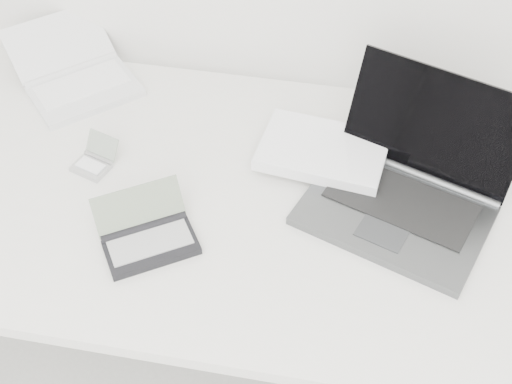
% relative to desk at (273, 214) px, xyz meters
% --- Properties ---
extents(desk, '(1.60, 0.80, 0.73)m').
position_rel_desk_xyz_m(desk, '(0.00, 0.00, 0.00)').
color(desk, white).
rests_on(desk, ground).
extents(laptop_large, '(0.55, 0.44, 0.24)m').
position_rel_desk_xyz_m(laptop_large, '(0.21, 0.07, 0.09)').
color(laptop_large, '#515356').
rests_on(laptop_large, desk).
extents(netbook_open_white, '(0.39, 0.39, 0.10)m').
position_rel_desk_xyz_m(netbook_open_white, '(-0.54, 0.29, 0.07)').
color(netbook_open_white, white).
rests_on(netbook_open_white, desk).
extents(pda_silver, '(0.10, 0.11, 0.06)m').
position_rel_desk_xyz_m(pda_silver, '(-0.40, 0.03, 0.06)').
color(pda_silver, '#BABABE').
rests_on(pda_silver, desk).
extents(palmtop_charcoal, '(0.23, 0.22, 0.09)m').
position_rel_desk_xyz_m(palmtop_charcoal, '(-0.23, -0.16, 0.07)').
color(palmtop_charcoal, black).
rests_on(palmtop_charcoal, desk).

